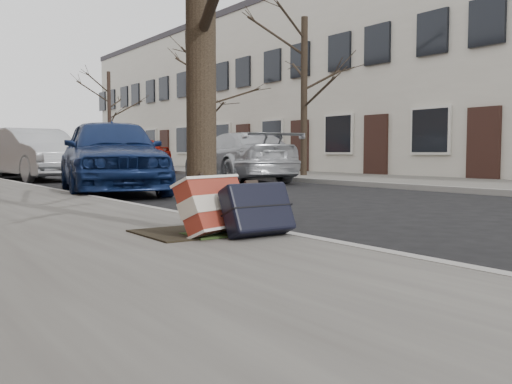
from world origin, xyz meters
TOP-DOWN VIEW (x-y plane):
  - ground at (0.00, 0.00)m, footprint 120.00×120.00m
  - far_sidewalk at (7.80, 15.00)m, footprint 4.00×70.00m
  - house_far at (13.15, 16.00)m, footprint 6.70×40.00m
  - dirt_patch at (-2.00, 1.20)m, footprint 0.85×0.85m
  - suitcase_red at (-1.88, 0.94)m, footprint 0.76×0.57m
  - suitcase_navy at (-1.61, 0.67)m, footprint 0.63×0.38m
  - car_near_front at (-0.13, 8.06)m, footprint 2.90×4.98m
  - car_near_mid at (0.02, 14.82)m, footprint 2.25×4.98m
  - car_far_front at (4.64, 10.56)m, footprint 2.69×5.08m
  - car_far_back at (4.74, 18.48)m, footprint 1.88×4.39m
  - tree_far_a at (7.20, 10.67)m, footprint 0.21×0.21m
  - tree_far_b at (7.20, 16.41)m, footprint 0.21×0.21m
  - tree_far_c at (7.20, 27.71)m, footprint 0.20×0.20m

SIDE VIEW (x-z plane):
  - ground at x=0.00m, z-range 0.00..0.00m
  - far_sidewalk at x=7.80m, z-range 0.00..0.12m
  - dirt_patch at x=-2.00m, z-range 0.12..0.14m
  - suitcase_navy at x=-1.61m, z-range 0.12..0.61m
  - suitcase_red at x=-1.88m, z-range 0.12..0.64m
  - car_far_front at x=4.64m, z-range 0.00..1.40m
  - car_far_back at x=4.74m, z-range 0.00..1.48m
  - car_near_mid at x=0.02m, z-range 0.00..1.58m
  - car_near_front at x=-0.13m, z-range 0.00..1.59m
  - tree_far_b at x=7.20m, z-range 0.12..4.85m
  - tree_far_a at x=7.20m, z-range 0.12..5.08m
  - tree_far_c at x=7.20m, z-range 0.12..5.34m
  - house_far at x=13.15m, z-range 0.00..7.20m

